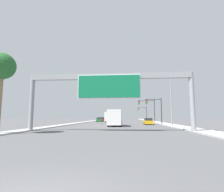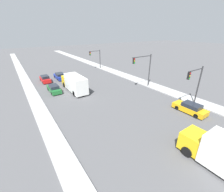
% 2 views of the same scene
% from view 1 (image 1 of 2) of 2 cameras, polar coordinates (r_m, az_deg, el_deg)
% --- Properties ---
extents(sidewalk_right, '(3.00, 120.00, 0.15)m').
position_cam_1_polar(sidewalk_right, '(64.05, 12.99, -8.06)').
color(sidewalk_right, '#A7A7A7').
rests_on(sidewalk_right, ground).
extents(median_strip_left, '(2.00, 120.00, 0.15)m').
position_cam_1_polar(median_strip_left, '(64.69, -6.88, -8.16)').
color(median_strip_left, '#A7A7A7').
rests_on(median_strip_left, ground).
extents(sign_gantry, '(20.45, 0.73, 7.17)m').
position_cam_1_polar(sign_gantry, '(21.72, -1.00, 3.45)').
color(sign_gantry, gray).
rests_on(sign_gantry, ground).
extents(car_far_center, '(1.71, 4.23, 1.51)m').
position_cam_1_polar(car_far_center, '(67.36, -3.14, -7.60)').
color(car_far_center, red).
rests_on(car_far_center, ground).
extents(car_near_right, '(1.70, 4.39, 1.45)m').
position_cam_1_polar(car_near_right, '(59.93, -4.12, -7.73)').
color(car_near_right, '#1E662D').
rests_on(car_near_right, ground).
extents(car_mid_right, '(1.82, 4.60, 1.44)m').
position_cam_1_polar(car_mid_right, '(40.58, 11.70, -8.14)').
color(car_mid_right, gold).
rests_on(car_mid_right, ground).
extents(car_mid_left, '(1.89, 4.64, 1.48)m').
position_cam_1_polar(car_mid_left, '(67.38, -0.12, -7.62)').
color(car_mid_left, navy).
rests_on(car_mid_left, ground).
extents(truck_box_primary, '(2.48, 7.01, 3.03)m').
position_cam_1_polar(truck_box_primary, '(33.18, 1.02, -7.14)').
color(truck_box_primary, yellow).
rests_on(truck_box_primary, ground).
extents(truck_box_secondary, '(2.32, 8.50, 3.18)m').
position_cam_1_polar(truck_box_secondary, '(57.86, -0.91, -6.86)').
color(truck_box_secondary, yellow).
rests_on(truck_box_secondary, ground).
extents(traffic_light_near_intersection, '(3.76, 0.32, 6.09)m').
position_cam_1_polar(traffic_light_near_intersection, '(42.01, 14.22, -3.40)').
color(traffic_light_near_intersection, '#2D2D30').
rests_on(traffic_light_near_intersection, ground).
extents(traffic_light_mid_block, '(4.88, 0.32, 6.67)m').
position_cam_1_polar(traffic_light_mid_block, '(51.87, 12.04, -3.55)').
color(traffic_light_mid_block, '#2D2D30').
rests_on(traffic_light_mid_block, ground).
extents(traffic_light_far_intersection, '(3.65, 0.32, 5.61)m').
position_cam_1_polar(traffic_light_far_intersection, '(71.74, 10.26, -5.01)').
color(traffic_light_far_intersection, '#2D2D30').
rests_on(traffic_light_far_intersection, ground).
extents(palm_tree_foreground, '(2.83, 2.83, 8.56)m').
position_cam_1_polar(palm_tree_foreground, '(22.05, -32.41, 7.55)').
color(palm_tree_foreground, '#8C704C').
rests_on(palm_tree_foreground, ground).
extents(street_lamp_right, '(2.30, 0.28, 9.35)m').
position_cam_1_polar(street_lamp_right, '(33.81, 18.30, -0.22)').
color(street_lamp_right, gray).
rests_on(street_lamp_right, ground).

